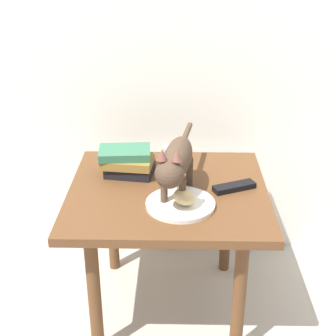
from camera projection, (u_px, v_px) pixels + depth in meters
ground_plane at (168, 304)px, 1.92m from camera, size 6.00×6.00×0.00m
side_table at (168, 207)px, 1.73m from camera, size 0.68×0.63×0.51m
plate at (180, 204)px, 1.59m from camera, size 0.23×0.23×0.01m
bread_roll at (184, 197)px, 1.57m from camera, size 0.10×0.10×0.05m
cat at (176, 162)px, 1.59m from camera, size 0.13×0.48×0.23m
book_stack at (128, 162)px, 1.78m from camera, size 0.20×0.15×0.10m
candle_jar at (173, 158)px, 1.84m from camera, size 0.07×0.07×0.08m
tv_remote at (234, 188)px, 1.69m from camera, size 0.16×0.10×0.02m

